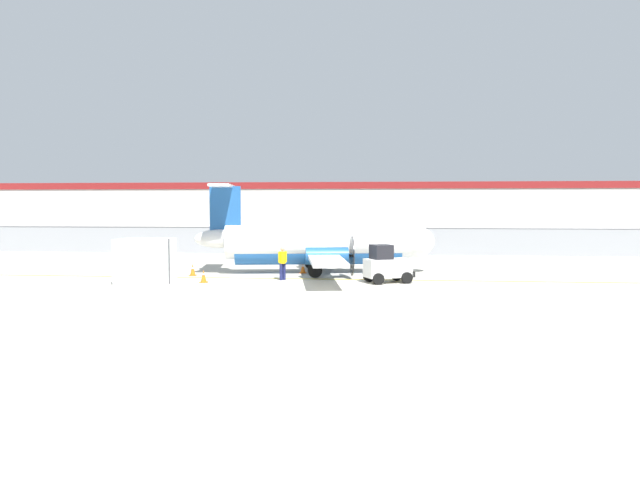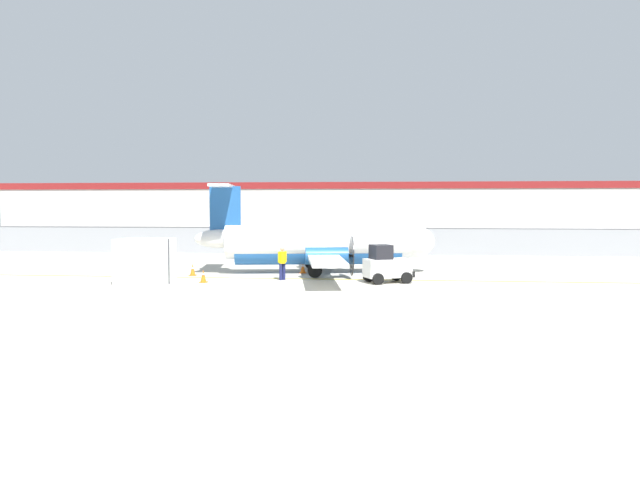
# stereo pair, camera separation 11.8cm
# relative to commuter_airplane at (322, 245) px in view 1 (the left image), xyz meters

# --- Properties ---
(ground_plane) EXTENTS (140.00, 140.00, 0.01)m
(ground_plane) POSITION_rel_commuter_airplane_xyz_m (0.60, -2.83, -1.60)
(ground_plane) COLOR #B7B2A3
(perimeter_fence) EXTENTS (98.00, 0.10, 2.10)m
(perimeter_fence) POSITION_rel_commuter_airplane_xyz_m (0.60, 13.17, -0.49)
(perimeter_fence) COLOR gray
(perimeter_fence) RESTS_ON ground
(parking_lot_strip) EXTENTS (98.00, 17.00, 0.12)m
(parking_lot_strip) POSITION_rel_commuter_airplane_xyz_m (0.60, 24.67, -1.54)
(parking_lot_strip) COLOR #38383A
(parking_lot_strip) RESTS_ON ground
(background_building) EXTENTS (91.00, 8.10, 6.50)m
(background_building) POSITION_rel_commuter_airplane_xyz_m (0.60, 43.16, 1.66)
(background_building) COLOR beige
(background_building) RESTS_ON ground
(commuter_airplane) EXTENTS (13.49, 16.04, 4.92)m
(commuter_airplane) POSITION_rel_commuter_airplane_xyz_m (0.00, 0.00, 0.00)
(commuter_airplane) COLOR white
(commuter_airplane) RESTS_ON ground
(baggage_tug) EXTENTS (2.58, 2.09, 1.88)m
(baggage_tug) POSITION_rel_commuter_airplane_xyz_m (3.58, -4.00, -0.75)
(baggage_tug) COLOR silver
(baggage_tug) RESTS_ON ground
(ground_crew_worker) EXTENTS (0.48, 0.48, 1.70)m
(ground_crew_worker) POSITION_rel_commuter_airplane_xyz_m (-1.69, -3.41, -0.65)
(ground_crew_worker) COLOR #191E4C
(ground_crew_worker) RESTS_ON ground
(cargo_container) EXTENTS (2.49, 2.11, 2.20)m
(cargo_container) POSITION_rel_commuter_airplane_xyz_m (-8.04, -5.63, -0.50)
(cargo_container) COLOR silver
(cargo_container) RESTS_ON ground
(traffic_cone_near_left) EXTENTS (0.36, 0.36, 0.64)m
(traffic_cone_near_left) POSITION_rel_commuter_airplane_xyz_m (-1.08, -0.15, -1.29)
(traffic_cone_near_left) COLOR orange
(traffic_cone_near_left) RESTS_ON ground
(traffic_cone_near_right) EXTENTS (0.36, 0.36, 0.64)m
(traffic_cone_near_right) POSITION_rel_commuter_airplane_xyz_m (-5.38, -4.87, -1.29)
(traffic_cone_near_right) COLOR orange
(traffic_cone_near_right) RESTS_ON ground
(traffic_cone_far_left) EXTENTS (0.36, 0.36, 0.64)m
(traffic_cone_far_left) POSITION_rel_commuter_airplane_xyz_m (-6.83, -2.02, -1.29)
(traffic_cone_far_left) COLOR orange
(traffic_cone_far_left) RESTS_ON ground
(traffic_cone_far_right) EXTENTS (0.36, 0.36, 0.64)m
(traffic_cone_far_right) POSITION_rel_commuter_airplane_xyz_m (3.12, -2.54, -1.29)
(traffic_cone_far_right) COLOR orange
(traffic_cone_far_right) RESTS_ON ground
(parked_car_0) EXTENTS (4.33, 2.29, 1.58)m
(parked_car_0) POSITION_rel_commuter_airplane_xyz_m (-12.52, 21.46, -0.71)
(parked_car_0) COLOR slate
(parked_car_0) RESTS_ON parking_lot_strip
(parked_car_1) EXTENTS (4.31, 2.24, 1.58)m
(parked_car_1) POSITION_rel_commuter_airplane_xyz_m (-2.70, 19.81, -0.71)
(parked_car_1) COLOR slate
(parked_car_1) RESTS_ON parking_lot_strip
(parked_car_2) EXTENTS (4.37, 2.39, 1.58)m
(parked_car_2) POSITION_rel_commuter_airplane_xyz_m (4.12, 21.07, -0.71)
(parked_car_2) COLOR slate
(parked_car_2) RESTS_ON parking_lot_strip
(parked_car_3) EXTENTS (4.33, 2.29, 1.58)m
(parked_car_3) POSITION_rel_commuter_airplane_xyz_m (13.77, 20.33, -0.71)
(parked_car_3) COLOR gray
(parked_car_3) RESTS_ON parking_lot_strip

